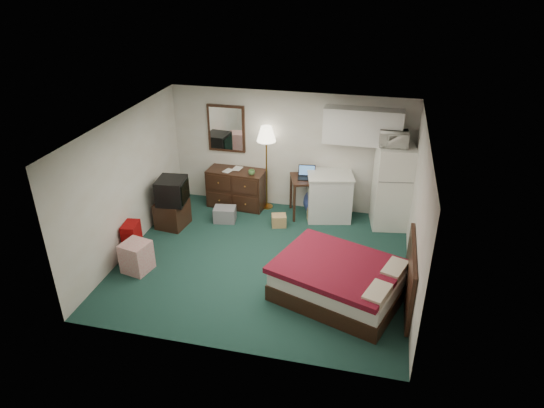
% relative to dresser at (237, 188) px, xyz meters
% --- Properties ---
extents(floor, '(5.00, 4.50, 0.01)m').
position_rel_dresser_xyz_m(floor, '(1.09, -1.98, -0.41)').
color(floor, black).
rests_on(floor, ground).
extents(ceiling, '(5.00, 4.50, 0.01)m').
position_rel_dresser_xyz_m(ceiling, '(1.09, -1.98, 2.09)').
color(ceiling, beige).
rests_on(ceiling, walls).
extents(walls, '(5.01, 4.51, 2.50)m').
position_rel_dresser_xyz_m(walls, '(1.09, -1.98, 0.84)').
color(walls, beige).
rests_on(walls, floor).
extents(mirror, '(0.80, 0.06, 1.00)m').
position_rel_dresser_xyz_m(mirror, '(-0.26, 0.24, 1.24)').
color(mirror, white).
rests_on(mirror, walls).
extents(upper_cabinets, '(1.50, 0.35, 0.70)m').
position_rel_dresser_xyz_m(upper_cabinets, '(2.54, 0.10, 1.54)').
color(upper_cabinets, white).
rests_on(upper_cabinets, walls).
extents(headboard, '(0.06, 1.56, 1.00)m').
position_rel_dresser_xyz_m(headboard, '(3.55, -2.67, 0.14)').
color(headboard, black).
rests_on(headboard, walls).
extents(dresser, '(1.25, 0.64, 0.83)m').
position_rel_dresser_xyz_m(dresser, '(0.00, 0.00, 0.00)').
color(dresser, black).
rests_on(dresser, floor).
extents(floor_lamp, '(0.50, 0.50, 1.81)m').
position_rel_dresser_xyz_m(floor_lamp, '(0.64, 0.07, 0.49)').
color(floor_lamp, '#B4792E').
rests_on(floor_lamp, floor).
extents(desk, '(0.83, 0.83, 0.83)m').
position_rel_dresser_xyz_m(desk, '(1.54, -0.05, 0.00)').
color(desk, black).
rests_on(desk, floor).
extents(exercise_ball, '(0.65, 0.65, 0.60)m').
position_rel_dresser_xyz_m(exercise_ball, '(1.76, -0.02, -0.12)').
color(exercise_ball, navy).
rests_on(exercise_ball, floor).
extents(kitchen_counter, '(0.99, 0.84, 0.95)m').
position_rel_dresser_xyz_m(kitchen_counter, '(2.00, -0.09, 0.06)').
color(kitchen_counter, white).
rests_on(kitchen_counter, floor).
extents(fridge, '(0.80, 0.80, 1.69)m').
position_rel_dresser_xyz_m(fridge, '(3.22, -0.10, 0.43)').
color(fridge, white).
rests_on(fridge, floor).
extents(bed, '(2.24, 1.99, 0.60)m').
position_rel_dresser_xyz_m(bed, '(2.50, -2.67, -0.11)').
color(bed, '#4A050B').
rests_on(bed, floor).
extents(tv_stand, '(0.59, 0.64, 0.53)m').
position_rel_dresser_xyz_m(tv_stand, '(-1.00, -1.15, -0.15)').
color(tv_stand, black).
rests_on(tv_stand, floor).
extents(suitcase, '(0.30, 0.42, 0.64)m').
position_rel_dresser_xyz_m(suitcase, '(-1.26, -2.31, -0.09)').
color(suitcase, '#610405').
rests_on(suitcase, floor).
extents(retail_box, '(0.51, 0.51, 0.54)m').
position_rel_dresser_xyz_m(retail_box, '(-0.96, -2.75, -0.14)').
color(retail_box, beige).
rests_on(retail_box, floor).
extents(file_bin, '(0.48, 0.39, 0.30)m').
position_rel_dresser_xyz_m(file_bin, '(-0.04, -0.73, -0.26)').
color(file_bin, gray).
rests_on(file_bin, floor).
extents(cardboard_box_a, '(0.34, 0.31, 0.24)m').
position_rel_dresser_xyz_m(cardboard_box_a, '(1.08, -0.68, -0.29)').
color(cardboard_box_a, tan).
rests_on(cardboard_box_a, floor).
extents(cardboard_box_b, '(0.30, 0.33, 0.27)m').
position_rel_dresser_xyz_m(cardboard_box_b, '(1.73, -0.33, -0.28)').
color(cardboard_box_b, tan).
rests_on(cardboard_box_b, floor).
extents(laptop, '(0.38, 0.33, 0.24)m').
position_rel_dresser_xyz_m(laptop, '(1.52, -0.08, 0.54)').
color(laptop, black).
rests_on(laptop, desk).
extents(crt_tv, '(0.60, 0.63, 0.50)m').
position_rel_dresser_xyz_m(crt_tv, '(-0.95, -1.17, 0.37)').
color(crt_tv, black).
rests_on(crt_tv, tv_stand).
extents(microwave, '(0.54, 0.33, 0.36)m').
position_rel_dresser_xyz_m(microwave, '(3.14, -0.14, 1.45)').
color(microwave, white).
rests_on(microwave, fridge).
extents(book_a, '(0.16, 0.07, 0.23)m').
position_rel_dresser_xyz_m(book_a, '(-0.23, -0.06, 0.53)').
color(book_a, tan).
rests_on(book_a, dresser).
extents(book_b, '(0.18, 0.04, 0.24)m').
position_rel_dresser_xyz_m(book_b, '(-0.08, 0.08, 0.53)').
color(book_b, tan).
rests_on(book_b, dresser).
extents(mug, '(0.15, 0.12, 0.13)m').
position_rel_dresser_xyz_m(mug, '(0.38, -0.15, 0.48)').
color(mug, '#528646').
rests_on(mug, dresser).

